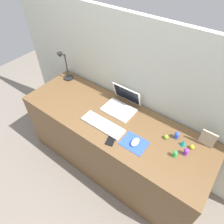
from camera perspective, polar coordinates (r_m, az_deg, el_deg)
The scene contains 16 objects.
ground_plane at distance 2.44m, azimuth 0.23°, elevation -14.14°, with size 6.00×6.00×0.00m, color slate.
back_wall at distance 2.04m, azimuth 6.37°, elevation 4.61°, with size 3.07×0.05×1.56m, color beige.
desk at distance 2.13m, azimuth 0.26°, elevation -8.98°, with size 1.87×0.64×0.74m, color brown.
laptop at distance 1.93m, azimuth 2.95°, elevation 2.59°, with size 0.30×0.28×0.21m.
keyboard at distance 1.79m, azimuth -2.65°, elevation -3.63°, with size 0.41×0.13×0.02m, color white.
mousepad at distance 1.68m, azimuth 6.32°, elevation -8.82°, with size 0.21×0.17×0.00m, color blue.
mouse at distance 1.66m, azimuth 6.63°, elevation -8.51°, with size 0.06×0.10×0.03m, color white.
cell_phone at distance 1.69m, azimuth -0.18°, elevation -7.82°, with size 0.06×0.13×0.01m, color black.
desk_lamp at distance 2.29m, azimuth -13.29°, elevation 12.40°, with size 0.11×0.15×0.35m.
picture_frame at distance 1.78m, azimuth 25.62°, elevation -6.90°, with size 0.12×0.02×0.15m, color #B2A58C.
toy_figurine_blue at distance 1.76m, azimuth 18.02°, elevation -6.27°, with size 0.04×0.04×0.07m.
toy_figurine_yellow at distance 1.75m, azimuth 21.87°, elevation -9.22°, with size 0.04×0.04×0.04m, color yellow.
toy_figurine_green at distance 1.65m, azimuth 17.54°, elevation -11.29°, with size 0.03×0.03×0.06m.
toy_figurine_purple at distance 1.68m, azimuth 20.37°, elevation -10.54°, with size 0.04×0.04×0.07m.
toy_figurine_lime at distance 1.75m, azimuth 15.21°, elevation -6.86°, with size 0.04×0.04×0.04m, color #8CDB33.
toy_figurine_teal at distance 1.74m, azimuth 19.74°, elevation -8.28°, with size 0.05×0.05×0.05m, color teal.
Camera 1 is at (0.75, -1.02, 2.08)m, focal length 32.06 mm.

